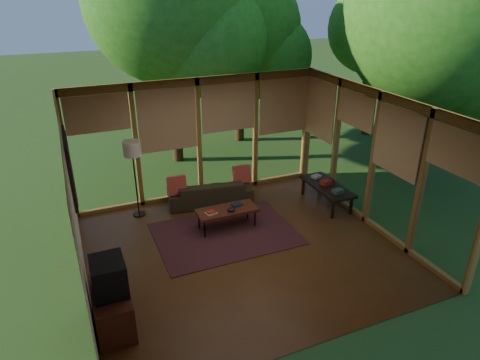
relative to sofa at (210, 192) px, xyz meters
name	(u,v)px	position (x,y,z in m)	size (l,w,h in m)	color
floor	(243,249)	(-0.05, -2.00, -0.27)	(5.50, 5.50, 0.00)	#593217
ceiling	(244,106)	(-0.05, -2.00, 2.43)	(5.50, 5.50, 0.00)	silver
wall_left	(75,214)	(-2.80, -2.00, 1.08)	(0.04, 5.00, 2.70)	silver
wall_front	(324,263)	(-0.05, -4.50, 1.08)	(5.50, 0.04, 2.70)	silver
window_wall_back	(199,139)	(-0.05, 0.50, 1.08)	(5.50, 0.12, 2.70)	olive
window_wall_right	(373,160)	(2.70, -2.00, 1.08)	(0.12, 5.00, 2.70)	olive
exterior_lawn	(346,104)	(7.95, 6.00, -0.28)	(40.00, 40.00, 0.00)	#2A501E
tree_nw	(168,0)	(0.03, 2.83, 3.84)	(4.06, 4.06, 6.14)	#3A2915
tree_ne	(238,30)	(2.26, 3.76, 3.00)	(3.55, 3.55, 5.06)	#3A2915
tree_se	(442,12)	(5.06, -0.78, 3.65)	(4.20, 4.20, 6.02)	#3A2915
tree_far	(374,29)	(6.12, 2.64, 2.99)	(2.69, 2.69, 4.63)	#3A2915
rug	(226,234)	(-0.16, -1.38, -0.26)	(2.68, 1.90, 0.01)	maroon
sofa	(210,192)	(0.00, 0.00, 0.00)	(1.84, 0.72, 0.54)	#322919
pillow_left	(177,186)	(-0.75, -0.05, 0.31)	(0.39, 0.13, 0.39)	maroon
pillow_right	(242,174)	(0.75, -0.05, 0.31)	(0.39, 0.13, 0.39)	maroon
ct_book_lower	(211,213)	(-0.40, -1.22, 0.17)	(0.21, 0.16, 0.03)	#B1ADA1
ct_book_upper	(211,212)	(-0.40, -1.22, 0.20)	(0.17, 0.13, 0.03)	maroon
ct_book_side	(237,204)	(0.20, -1.09, 0.17)	(0.20, 0.15, 0.03)	black
ct_bowl	(231,209)	(0.00, -1.27, 0.19)	(0.16, 0.16, 0.07)	black
media_cabinet	(112,308)	(-2.52, -3.05, 0.03)	(0.50, 1.00, 0.60)	#532316
television	(109,276)	(-2.50, -3.05, 0.58)	(0.45, 0.55, 0.50)	black
console_book_a	(338,191)	(2.35, -1.46, 0.23)	(0.22, 0.16, 0.08)	#2E5043
console_book_b	(326,182)	(2.35, -1.01, 0.24)	(0.22, 0.16, 0.10)	maroon
console_book_c	(316,176)	(2.35, -0.61, 0.21)	(0.21, 0.15, 0.06)	#B1ADA1
floor_lamp	(132,153)	(-1.58, 0.06, 1.14)	(0.36, 0.36, 1.65)	black
coffee_table	(227,211)	(-0.05, -1.17, 0.12)	(1.20, 0.50, 0.43)	#532316
side_console	(327,187)	(2.35, -1.06, 0.14)	(0.60, 1.40, 0.46)	black
wall_painting	(70,167)	(-2.76, -0.60, 1.28)	(0.06, 1.35, 1.15)	black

